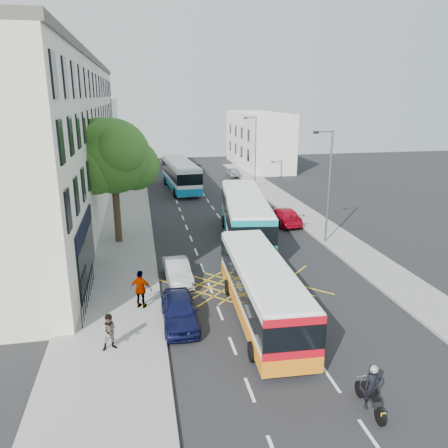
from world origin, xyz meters
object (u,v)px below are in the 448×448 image
parked_car_silver (178,271)px  red_hatchback (284,216)px  lamp_near (328,181)px  parked_car_blue (179,311)px  pedestrian_far (141,289)px  bus_mid (245,217)px  street_tree (113,157)px  distant_car_grey (195,168)px  bus_far (180,175)px  pedestrian_near (111,332)px  lamp_far (255,149)px  motorbike (371,390)px  distant_car_silver (233,172)px  bus_near (262,289)px

parked_car_silver → red_hatchback: bearing=42.3°
lamp_near → parked_car_silver: 12.70m
parked_car_blue → pedestrian_far: bearing=134.7°
parked_car_silver → pedestrian_far: bearing=-127.2°
bus_mid → pedestrian_far: bearing=-120.1°
street_tree → distant_car_grey: (9.41, 29.53, -5.69)m
red_hatchback → pedestrian_far: bearing=45.6°
bus_far → pedestrian_near: bus_far is taller
lamp_far → motorbike: 37.46m
bus_mid → parked_car_blue: 13.02m
lamp_near → distant_car_silver: size_ratio=2.27×
bus_far → distant_car_silver: (7.68, 6.93, -1.11)m
street_tree → distant_car_grey: size_ratio=2.04×
bus_mid → parked_car_blue: bearing=-109.1°
parked_car_blue → parked_car_silver: parked_car_blue is taller
bus_near → parked_car_silver: 6.32m
pedestrian_far → distant_car_silver: bearing=-86.8°
lamp_near → pedestrian_far: 15.77m
parked_car_blue → parked_car_silver: size_ratio=1.07×
bus_far → distant_car_grey: 11.81m
parked_car_silver → street_tree: bearing=111.4°
bus_near → bus_far: 31.03m
bus_near → pedestrian_near: (-6.96, -1.64, -0.57)m
parked_car_silver → pedestrian_near: pedestrian_near is taller
lamp_near → distant_car_silver: lamp_near is taller
bus_near → parked_car_blue: bearing=179.7°
parked_car_silver → distant_car_grey: size_ratio=0.88×
lamp_near → bus_near: bearing=-127.4°
bus_mid → pedestrian_near: size_ratio=7.79×
lamp_far → red_hatchback: 15.07m
street_tree → red_hatchback: size_ratio=1.85×
lamp_near → pedestrian_far: (-13.20, -7.91, -3.48)m
pedestrian_near → pedestrian_far: 3.82m
red_hatchback → distant_car_silver: bearing=-94.0°
lamp_far → parked_car_silver: size_ratio=2.10×
bus_far → motorbike: size_ratio=5.85×
lamp_far → distant_car_silver: size_ratio=2.27×
bus_near → lamp_far: bearing=78.2°
bus_near → distant_car_grey: bearing=89.4°
street_tree → distant_car_grey: street_tree is taller
motorbike → parked_car_silver: motorbike is taller
street_tree → bus_far: street_tree is taller
lamp_near → pedestrian_near: size_ratio=4.98×
lamp_near → red_hatchback: bearing=102.6°
lamp_near → parked_car_silver: lamp_near is taller
motorbike → pedestrian_far: 11.71m
lamp_far → parked_car_blue: bearing=-111.1°
bus_near → bus_far: bearing=94.0°
street_tree → bus_mid: size_ratio=0.70×
distant_car_silver → pedestrian_near: 41.92m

